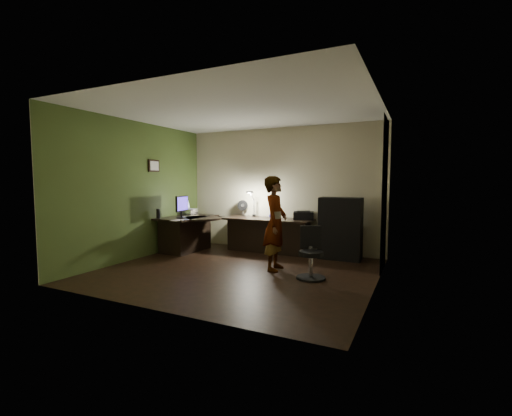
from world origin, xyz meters
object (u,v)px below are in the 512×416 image
at_px(desk_right, 267,235).
at_px(office_chair, 311,253).
at_px(desk_left, 187,234).
at_px(cabinet, 340,228).
at_px(person, 275,223).
at_px(monitor, 181,210).

bearing_deg(desk_right, office_chair, -47.15).
bearing_deg(desk_left, desk_right, 24.16).
height_order(cabinet, person, person).
height_order(monitor, office_chair, monitor).
bearing_deg(office_chair, person, 140.51).
xyz_separation_m(desk_right, monitor, (-1.55, -0.94, 0.57)).
bearing_deg(person, desk_right, 22.52).
relative_size(desk_right, monitor, 3.83).
relative_size(cabinet, monitor, 2.38).
relative_size(cabinet, office_chair, 1.48).
xyz_separation_m(desk_left, desk_right, (1.63, 0.65, -0.01)).
bearing_deg(monitor, cabinet, 5.73).
bearing_deg(office_chair, monitor, 149.03).
bearing_deg(desk_right, cabinet, 0.87).
xyz_separation_m(office_chair, person, (-0.72, 0.26, 0.40)).
height_order(desk_left, office_chair, office_chair).
bearing_deg(desk_right, person, -60.68).
bearing_deg(cabinet, office_chair, -95.00).
xyz_separation_m(monitor, office_chair, (2.99, -0.61, -0.52)).
relative_size(desk_right, person, 1.21).
xyz_separation_m(monitor, person, (2.28, -0.35, -0.12)).
bearing_deg(desk_left, office_chair, -14.04).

